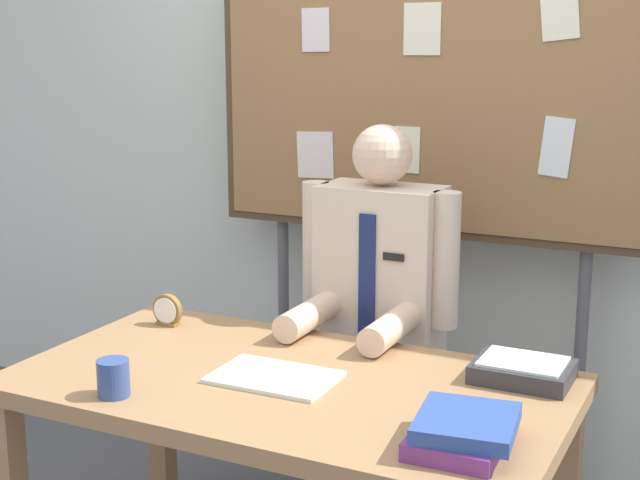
# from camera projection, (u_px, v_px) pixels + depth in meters

# --- Properties ---
(back_wall) EXTENTS (6.40, 0.08, 2.70)m
(back_wall) POSITION_uv_depth(u_px,v_px,m) (442.00, 119.00, 3.45)
(back_wall) COLOR silver
(back_wall) RESTS_ON ground_plane
(desk) EXTENTS (1.51, 0.83, 0.74)m
(desk) POSITION_uv_depth(u_px,v_px,m) (289.00, 410.00, 2.52)
(desk) COLOR #9E754C
(desk) RESTS_ON ground_plane
(person) EXTENTS (0.55, 0.56, 1.38)m
(person) POSITION_uv_depth(u_px,v_px,m) (378.00, 345.00, 3.08)
(person) COLOR #2D2D33
(person) RESTS_ON ground_plane
(bulletin_board) EXTENTS (1.62, 0.09, 2.02)m
(bulletin_board) POSITION_uv_depth(u_px,v_px,m) (424.00, 94.00, 3.24)
(bulletin_board) COLOR #4C3823
(bulletin_board) RESTS_ON ground_plane
(book_stack) EXTENTS (0.25, 0.29, 0.08)m
(book_stack) POSITION_uv_depth(u_px,v_px,m) (464.00, 431.00, 2.08)
(book_stack) COLOR #72337F
(book_stack) RESTS_ON desk
(open_notebook) EXTENTS (0.34, 0.23, 0.01)m
(open_notebook) POSITION_uv_depth(u_px,v_px,m) (274.00, 377.00, 2.50)
(open_notebook) COLOR silver
(open_notebook) RESTS_ON desk
(desk_clock) EXTENTS (0.10, 0.04, 0.10)m
(desk_clock) POSITION_uv_depth(u_px,v_px,m) (167.00, 311.00, 2.96)
(desk_clock) COLOR olive
(desk_clock) RESTS_ON desk
(coffee_mug) EXTENTS (0.08, 0.08, 0.10)m
(coffee_mug) POSITION_uv_depth(u_px,v_px,m) (113.00, 378.00, 2.38)
(coffee_mug) COLOR #334C8C
(coffee_mug) RESTS_ON desk
(paper_tray) EXTENTS (0.26, 0.20, 0.06)m
(paper_tray) POSITION_uv_depth(u_px,v_px,m) (523.00, 370.00, 2.49)
(paper_tray) COLOR #333338
(paper_tray) RESTS_ON desk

